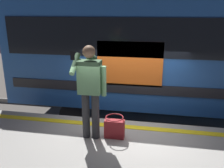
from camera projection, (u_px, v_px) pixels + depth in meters
The scene contains 7 objects.
ground_plane at pixel (127, 165), 5.58m from camera, with size 24.79×24.79×0.00m, color #4C4742.
safety_line at pixel (126, 127), 4.96m from camera, with size 15.97×0.16×0.01m, color yellow.
track_rail_near at pixel (134, 130), 7.00m from camera, with size 21.18×0.08×0.16m, color slate.
track_rail_far at pixel (138, 110), 8.35m from camera, with size 21.18×0.08×0.16m, color slate.
train_carriage at pixel (200, 47), 6.68m from camera, with size 10.21×2.90×3.74m.
passenger at pixel (90, 85), 4.28m from camera, with size 0.57×0.55×1.72m.
handbag at pixel (115, 128), 4.50m from camera, with size 0.37×0.33×0.42m.
Camera 1 is at (-0.51, 4.76, 3.43)m, focal length 39.07 mm.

